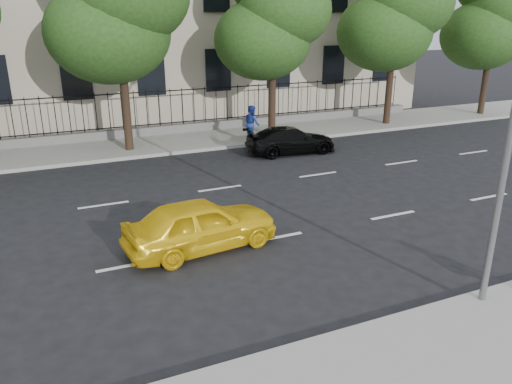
# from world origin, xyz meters

# --- Properties ---
(ground) EXTENTS (120.00, 120.00, 0.00)m
(ground) POSITION_xyz_m (0.00, 0.00, 0.00)
(ground) COLOR black
(ground) RESTS_ON ground
(far_sidewalk) EXTENTS (60.00, 4.00, 0.15)m
(far_sidewalk) POSITION_xyz_m (0.00, 14.00, 0.07)
(far_sidewalk) COLOR gray
(far_sidewalk) RESTS_ON ground
(lane_markings) EXTENTS (49.60, 4.62, 0.01)m
(lane_markings) POSITION_xyz_m (0.00, 4.75, 0.01)
(lane_markings) COLOR silver
(lane_markings) RESTS_ON ground
(iron_fence) EXTENTS (30.00, 0.50, 2.20)m
(iron_fence) POSITION_xyz_m (0.00, 15.70, 0.65)
(iron_fence) COLOR slate
(iron_fence) RESTS_ON far_sidewalk
(street_light) EXTENTS (0.25, 3.32, 8.05)m
(street_light) POSITION_xyz_m (2.50, -1.77, 5.15)
(street_light) COLOR slate
(street_light) RESTS_ON near_sidewalk
(tree_d) EXTENTS (5.34, 4.94, 8.84)m
(tree_d) POSITION_xyz_m (5.04, 13.36, 5.84)
(tree_d) COLOR #382619
(tree_d) RESTS_ON far_sidewalk
(tree_e) EXTENTS (5.71, 5.31, 9.46)m
(tree_e) POSITION_xyz_m (12.04, 13.36, 6.20)
(tree_e) COLOR #382619
(tree_e) RESTS_ON far_sidewalk
(tree_f) EXTENTS (5.52, 5.12, 9.01)m
(tree_f) POSITION_xyz_m (19.04, 13.36, 5.88)
(tree_f) COLOR #382619
(tree_f) RESTS_ON far_sidewalk
(yellow_taxi) EXTENTS (4.17, 2.06, 1.37)m
(yellow_taxi) POSITION_xyz_m (-2.07, 2.70, 0.68)
(yellow_taxi) COLOR yellow
(yellow_taxi) RESTS_ON ground
(black_sedan) EXTENTS (4.16, 1.98, 1.17)m
(black_sedan) POSITION_xyz_m (4.51, 10.23, 0.59)
(black_sedan) COLOR black
(black_sedan) RESTS_ON ground
(pedestrian_far) EXTENTS (0.68, 0.85, 1.69)m
(pedestrian_far) POSITION_xyz_m (3.58, 12.40, 0.99)
(pedestrian_far) COLOR navy
(pedestrian_far) RESTS_ON far_sidewalk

